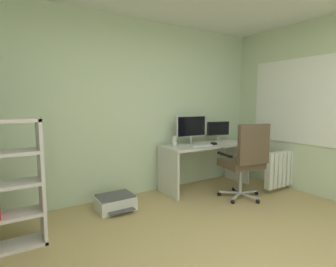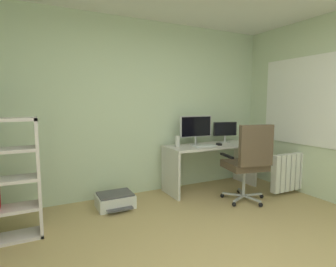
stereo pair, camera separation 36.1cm
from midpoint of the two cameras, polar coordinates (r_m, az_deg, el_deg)
wall_back at (r=4.10m, az=-10.80°, el=5.18°), size 4.64×0.10×2.61m
window_pane at (r=4.68m, az=22.83°, el=6.29°), size 0.01×1.31×1.24m
window_frame at (r=4.67m, az=22.78°, el=6.29°), size 0.02×1.39×1.32m
desk at (r=4.44m, az=5.60°, el=-4.64°), size 1.49×0.57×0.72m
monitor_main at (r=4.31m, az=2.53°, el=1.31°), size 0.56×0.18×0.46m
monitor_secondary at (r=4.67m, az=8.37°, el=0.77°), size 0.40×0.18×0.34m
keyboard at (r=4.20m, az=4.45°, el=-2.52°), size 0.35×0.16×0.02m
computer_mouse at (r=4.37m, az=7.32°, el=-2.10°), size 0.08×0.11×0.03m
desktop_speaker at (r=4.10m, az=-1.19°, el=-1.67°), size 0.07×0.07×0.17m
office_chair at (r=3.94m, az=13.50°, el=-5.07°), size 0.65×0.64×1.11m
printer at (r=3.75m, az=-13.84°, el=-13.93°), size 0.48×0.45×0.19m
radiator at (r=4.72m, az=21.58°, el=-6.80°), size 0.93×0.10×0.56m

